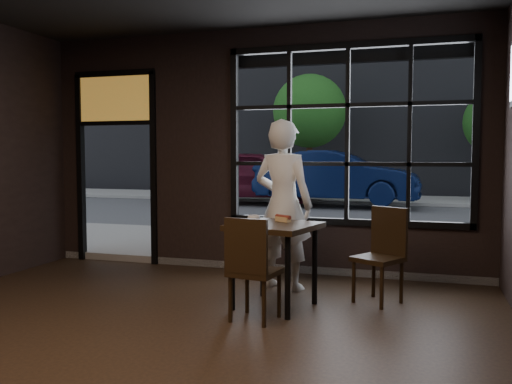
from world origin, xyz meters
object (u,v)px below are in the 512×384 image
(cafe_table, at_px, (274,265))
(navy_car, at_px, (337,177))
(man, at_px, (283,205))
(chair_near, at_px, (255,268))

(cafe_table, bearing_deg, navy_car, 108.37)
(man, relative_size, navy_car, 0.41)
(man, distance_m, navy_car, 9.90)
(chair_near, bearing_deg, navy_car, -76.44)
(navy_car, bearing_deg, chair_near, -173.83)
(chair_near, relative_size, man, 0.50)
(chair_near, xyz_separation_m, navy_car, (-0.92, 11.10, 0.39))
(chair_near, height_order, navy_car, navy_car)
(cafe_table, distance_m, chair_near, 0.47)
(man, height_order, navy_car, man)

